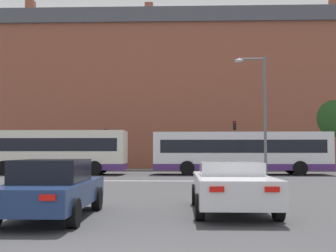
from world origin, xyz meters
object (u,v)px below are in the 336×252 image
object	(u,v)px
car_roadster_right	(231,186)
bus_crossing_lead	(241,152)
pedestrian_waiting	(59,158)
street_lamp_junction	(260,105)
car_saloon_left	(52,188)
bus_crossing_trailing	(55,151)
traffic_light_far_right	(235,137)
traffic_light_far_left	(106,142)

from	to	relation	value
car_roadster_right	bus_crossing_lead	bearing A→B (deg)	81.13
pedestrian_waiting	street_lamp_junction	bearing A→B (deg)	-80.35
car_saloon_left	bus_crossing_trailing	xyz separation A→B (m)	(-5.87, 19.45, 0.93)
car_saloon_left	traffic_light_far_right	bearing A→B (deg)	72.69
street_lamp_junction	pedestrian_waiting	bearing A→B (deg)	138.71
car_roadster_right	street_lamp_junction	bearing A→B (deg)	75.87
bus_crossing_trailing	traffic_light_far_left	bearing A→B (deg)	-16.47
street_lamp_junction	pedestrian_waiting	xyz separation A→B (m)	(-15.60, 13.70, -3.25)
bus_crossing_lead	street_lamp_junction	xyz separation A→B (m)	(0.29, -5.96, 2.72)
car_roadster_right	pedestrian_waiting	size ratio (longest dim) A/B	2.58
car_roadster_right	traffic_light_far_right	bearing A→B (deg)	82.48
bus_crossing_trailing	traffic_light_far_right	bearing A→B (deg)	-60.15
bus_crossing_lead	car_saloon_left	bearing A→B (deg)	159.40
car_saloon_left	car_roadster_right	distance (m)	4.71
bus_crossing_lead	pedestrian_waiting	xyz separation A→B (m)	(-15.31, 7.74, -0.53)
street_lamp_junction	pedestrian_waiting	distance (m)	21.01
car_saloon_left	bus_crossing_lead	distance (m)	21.13
traffic_light_far_left	pedestrian_waiting	xyz separation A→B (m)	(-4.29, 0.35, -1.40)
pedestrian_waiting	bus_crossing_trailing	bearing A→B (deg)	-114.99
bus_crossing_lead	bus_crossing_trailing	distance (m)	13.30
traffic_light_far_left	traffic_light_far_right	xyz separation A→B (m)	(11.56, 0.24, 0.45)
traffic_light_far_right	street_lamp_junction	distance (m)	13.66
bus_crossing_lead	pedestrian_waiting	size ratio (longest dim) A/B	6.81
car_saloon_left	bus_crossing_lead	xyz separation A→B (m)	(7.43, 19.76, 0.87)
car_roadster_right	traffic_light_far_right	world-z (taller)	traffic_light_far_right
traffic_light_far_right	street_lamp_junction	size ratio (longest dim) A/B	0.61
car_saloon_left	car_roadster_right	size ratio (longest dim) A/B	0.97
car_roadster_right	bus_crossing_lead	distance (m)	18.82
car_roadster_right	pedestrian_waiting	xyz separation A→B (m)	(-12.44, 26.32, 0.38)
traffic_light_far_left	traffic_light_far_right	bearing A→B (deg)	1.19
bus_crossing_lead	street_lamp_junction	size ratio (longest dim) A/B	1.73
traffic_light_far_left	traffic_light_far_right	distance (m)	11.57
bus_crossing_lead	traffic_light_far_left	size ratio (longest dim) A/B	3.39
bus_crossing_lead	bus_crossing_trailing	size ratio (longest dim) A/B	1.22
bus_crossing_lead	traffic_light_far_left	world-z (taller)	traffic_light_far_left
bus_crossing_trailing	pedestrian_waiting	distance (m)	8.32
car_saloon_left	traffic_light_far_right	xyz separation A→B (m)	(7.97, 27.39, 2.19)
car_roadster_right	bus_crossing_trailing	size ratio (longest dim) A/B	0.46
car_saloon_left	traffic_light_far_left	world-z (taller)	traffic_light_far_left
street_lamp_junction	bus_crossing_lead	bearing A→B (deg)	92.76
car_saloon_left	pedestrian_waiting	distance (m)	28.61
bus_crossing_trailing	pedestrian_waiting	xyz separation A→B (m)	(-2.02, 8.05, -0.59)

